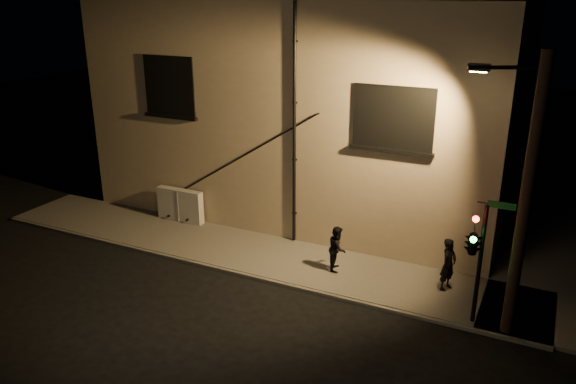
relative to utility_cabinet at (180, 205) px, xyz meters
The scene contains 8 objects.
ground 7.23m from the utility_cabinet, 22.05° to the right, with size 90.00×90.00×0.00m, color black.
sidewalk 8.10m from the utility_cabinet, 12.08° to the left, with size 21.00×16.00×0.12m.
building 8.14m from the utility_cabinet, 59.78° to the left, with size 16.20×12.23×8.80m.
utility_cabinet is the anchor object (origin of this frame).
pedestrian_a 10.61m from the utility_cabinet, ahead, with size 0.60×0.40×1.66m, color black.
pedestrian_b 7.18m from the utility_cabinet, ahead, with size 0.73×0.57×1.50m, color black.
traffic_signal 11.79m from the utility_cabinet, 12.46° to the right, with size 1.35×2.11×3.57m.
streetlamp_pole 13.03m from the utility_cabinet, 11.18° to the right, with size 2.03×1.40×7.51m.
Camera 1 is at (6.19, -14.01, 8.73)m, focal length 35.00 mm.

